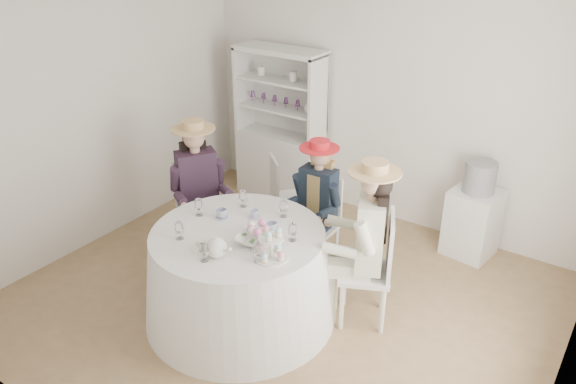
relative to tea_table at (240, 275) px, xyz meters
The scene contains 21 objects.
ground 0.57m from the tea_table, 63.80° to the left, with size 4.50×4.50×0.00m, color olive.
wall_back 2.55m from the tea_table, 85.69° to the left, with size 4.50×4.50×0.00m, color white.
wall_front 1.90m from the tea_table, 83.80° to the right, with size 4.50×4.50×0.00m, color white.
wall_left 2.30m from the tea_table, behind, with size 4.50×4.50×0.00m, color white.
tea_table is the anchor object (origin of this frame).
hutch 2.39m from the tea_table, 116.59° to the left, with size 1.21×0.77×1.81m.
side_table 2.48m from the tea_table, 58.43° to the left, with size 0.45×0.45×0.70m, color silver.
hatbox 2.52m from the tea_table, 58.43° to the left, with size 0.31×0.31×0.31m, color black.
guest_left 1.12m from the tea_table, 150.51° to the left, with size 0.62×0.58×1.44m.
guest_mid 1.09m from the tea_table, 83.62° to the left, with size 0.47×0.49×1.31m.
guest_right 1.12m from the tea_table, 31.64° to the left, with size 0.62×0.56×1.47m.
spare_chair 1.43m from the tea_table, 109.76° to the left, with size 0.52×0.52×0.89m.
teacup_a 0.53m from the tea_table, 156.46° to the left, with size 0.10×0.10×0.08m, color white.
teacup_b 0.52m from the tea_table, 97.58° to the left, with size 0.07×0.07×0.07m, color white.
teacup_c 0.53m from the tea_table, 38.19° to the left, with size 0.09×0.09×0.07m, color white.
flower_bowl 0.49m from the tea_table, 19.43° to the right, with size 0.24×0.24×0.06m, color white.
flower_arrangement 0.53m from the tea_table, ahead, with size 0.17×0.18×0.07m.
table_teapot 0.61m from the tea_table, 75.60° to the right, with size 0.23×0.16×0.17m.
sandwich_plate 0.53m from the tea_table, 99.56° to the right, with size 0.24×0.24×0.05m.
cupcake_stand 0.69m from the tea_table, 18.09° to the right, with size 0.26×0.26×0.24m.
stemware_set 0.49m from the tea_table, ahead, with size 0.97×0.97×0.15m.
Camera 1 is at (2.38, -3.36, 3.13)m, focal length 35.00 mm.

